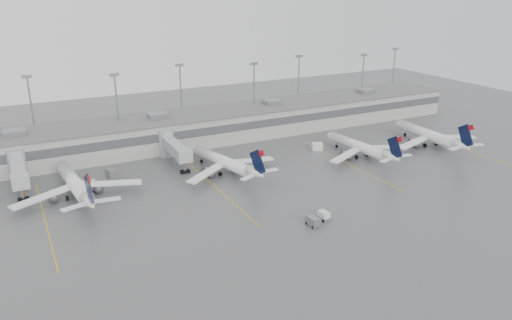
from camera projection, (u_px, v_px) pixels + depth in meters
name	position (u px, v px, depth m)	size (l,w,h in m)	color
ground	(349.00, 215.00, 96.29)	(260.00, 260.00, 0.00)	#4B4B4D
terminal	(226.00, 123.00, 143.43)	(152.00, 17.00, 9.45)	#9FA09B
light_masts	(218.00, 93.00, 145.62)	(142.40, 8.00, 20.60)	gray
jet_bridge_left	(18.00, 169.00, 109.39)	(4.00, 17.20, 7.00)	gray
jet_bridge_right	(171.00, 146.00, 124.45)	(4.00, 17.20, 7.00)	gray
stand_markings	(286.00, 175.00, 116.38)	(105.25, 40.00, 0.01)	#C89C0B
jet_far_left	(76.00, 184.00, 103.24)	(26.59, 29.90, 9.67)	white
jet_mid_left	(225.00, 162.00, 116.44)	(24.16, 27.43, 9.05)	white
jet_mid_right	(361.00, 147.00, 127.34)	(24.09, 27.10, 8.77)	white
jet_far_right	(430.00, 135.00, 136.16)	(26.29, 29.52, 9.55)	white
baggage_tug	(324.00, 216.00, 94.32)	(1.86, 2.71, 1.68)	silver
baggage_cart	(313.00, 221.00, 91.85)	(1.77, 2.88, 1.79)	slate
gse_uld_a	(89.00, 185.00, 108.25)	(2.66, 1.77, 1.88)	silver
gse_uld_b	(208.00, 155.00, 126.97)	(2.47, 1.65, 1.75)	silver
gse_uld_c	(317.00, 146.00, 133.41)	(2.76, 1.84, 1.95)	silver
gse_loader	(111.00, 173.00, 114.89)	(1.83, 2.92, 1.83)	slate
cone_a	(25.00, 192.00, 106.20)	(0.40, 0.40, 0.63)	#FE5005
cone_b	(186.00, 165.00, 121.94)	(0.38, 0.38, 0.60)	#FE5005
cone_c	(299.00, 151.00, 131.53)	(0.40, 0.40, 0.63)	#FE5005
cone_d	(394.00, 137.00, 144.02)	(0.47, 0.47, 0.75)	#FE5005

